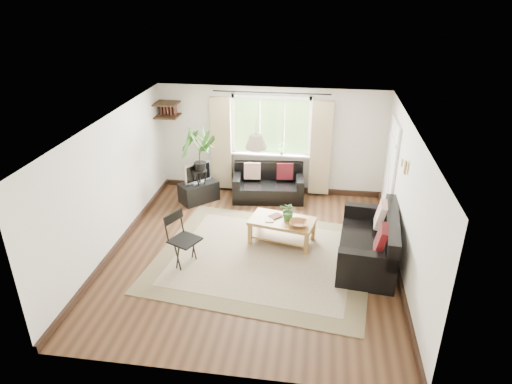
# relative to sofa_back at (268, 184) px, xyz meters

# --- Properties ---
(floor) EXTENTS (5.50, 5.50, 0.00)m
(floor) POSITION_rel_sofa_back_xyz_m (-0.00, -2.31, -0.36)
(floor) COLOR #331D11
(floor) RESTS_ON ground
(ceiling) EXTENTS (5.50, 5.50, 0.00)m
(ceiling) POSITION_rel_sofa_back_xyz_m (-0.00, -2.31, 2.04)
(ceiling) COLOR white
(ceiling) RESTS_ON floor
(wall_back) EXTENTS (5.00, 0.02, 2.40)m
(wall_back) POSITION_rel_sofa_back_xyz_m (-0.00, 0.44, 0.84)
(wall_back) COLOR silver
(wall_back) RESTS_ON floor
(wall_front) EXTENTS (5.00, 0.02, 2.40)m
(wall_front) POSITION_rel_sofa_back_xyz_m (-0.00, -5.06, 0.84)
(wall_front) COLOR silver
(wall_front) RESTS_ON floor
(wall_left) EXTENTS (0.02, 5.50, 2.40)m
(wall_left) POSITION_rel_sofa_back_xyz_m (-2.50, -2.31, 0.84)
(wall_left) COLOR silver
(wall_left) RESTS_ON floor
(wall_right) EXTENTS (0.02, 5.50, 2.40)m
(wall_right) POSITION_rel_sofa_back_xyz_m (2.50, -2.31, 0.84)
(wall_right) COLOR silver
(wall_right) RESTS_ON floor
(rug) EXTENTS (4.04, 3.58, 0.02)m
(rug) POSITION_rel_sofa_back_xyz_m (0.20, -2.39, -0.35)
(rug) COLOR #C1B395
(rug) RESTS_ON floor
(window) EXTENTS (2.50, 0.16, 2.16)m
(window) POSITION_rel_sofa_back_xyz_m (-0.00, 0.40, 1.19)
(window) COLOR white
(window) RESTS_ON wall_back
(door) EXTENTS (0.06, 0.96, 2.06)m
(door) POSITION_rel_sofa_back_xyz_m (2.47, -0.61, 0.64)
(door) COLOR silver
(door) RESTS_ON wall_right
(corner_shelf) EXTENTS (0.50, 0.50, 0.34)m
(corner_shelf) POSITION_rel_sofa_back_xyz_m (-2.25, 0.19, 1.53)
(corner_shelf) COLOR black
(corner_shelf) RESTS_ON wall_back
(pendant_lamp) EXTENTS (0.36, 0.36, 0.54)m
(pendant_lamp) POSITION_rel_sofa_back_xyz_m (-0.00, -1.91, 1.69)
(pendant_lamp) COLOR beige
(pendant_lamp) RESTS_ON ceiling
(wall_sconce) EXTENTS (0.12, 0.12, 0.28)m
(wall_sconce) POSITION_rel_sofa_back_xyz_m (2.43, -2.01, 1.38)
(wall_sconce) COLOR beige
(wall_sconce) RESTS_ON wall_right
(sofa_back) EXTENTS (1.61, 0.92, 0.72)m
(sofa_back) POSITION_rel_sofa_back_xyz_m (0.00, 0.00, 0.00)
(sofa_back) COLOR black
(sofa_back) RESTS_ON floor
(sofa_right) EXTENTS (1.92, 1.09, 0.87)m
(sofa_right) POSITION_rel_sofa_back_xyz_m (1.98, -2.22, 0.07)
(sofa_right) COLOR black
(sofa_right) RESTS_ON floor
(coffee_table) EXTENTS (1.27, 0.86, 0.48)m
(coffee_table) POSITION_rel_sofa_back_xyz_m (0.47, -1.81, -0.12)
(coffee_table) COLOR brown
(coffee_table) RESTS_ON floor
(table_plant) EXTENTS (0.40, 0.38, 0.35)m
(table_plant) POSITION_rel_sofa_back_xyz_m (0.58, -1.78, 0.29)
(table_plant) COLOR #2E5D25
(table_plant) RESTS_ON coffee_table
(bowl) EXTENTS (0.35, 0.35, 0.08)m
(bowl) POSITION_rel_sofa_back_xyz_m (0.78, -1.98, 0.16)
(bowl) COLOR brown
(bowl) RESTS_ON coffee_table
(book_a) EXTENTS (0.18, 0.23, 0.02)m
(book_a) POSITION_rel_sofa_back_xyz_m (0.16, -1.86, 0.12)
(book_a) COLOR white
(book_a) RESTS_ON coffee_table
(book_b) EXTENTS (0.30, 0.30, 0.02)m
(book_b) POSITION_rel_sofa_back_xyz_m (0.27, -1.64, 0.13)
(book_b) COLOR #552F22
(book_b) RESTS_ON coffee_table
(tv_stand) EXTENTS (0.90, 0.89, 0.44)m
(tv_stand) POSITION_rel_sofa_back_xyz_m (-1.50, -0.33, -0.14)
(tv_stand) COLOR black
(tv_stand) RESTS_ON floor
(tv) EXTENTS (0.59, 0.58, 0.48)m
(tv) POSITION_rel_sofa_back_xyz_m (-1.50, -0.33, 0.31)
(tv) COLOR #A5A5AA
(tv) RESTS_ON tv_stand
(palm_stand) EXTENTS (0.71, 0.71, 1.66)m
(palm_stand) POSITION_rel_sofa_back_xyz_m (-1.42, -0.40, 0.47)
(palm_stand) COLOR black
(palm_stand) RESTS_ON floor
(folding_chair) EXTENTS (0.65, 0.65, 0.94)m
(folding_chair) POSITION_rel_sofa_back_xyz_m (-1.09, -2.78, 0.11)
(folding_chair) COLOR black
(folding_chair) RESTS_ON floor
(sill_plant) EXTENTS (0.14, 0.10, 0.27)m
(sill_plant) POSITION_rel_sofa_back_xyz_m (0.25, 0.32, 0.70)
(sill_plant) COLOR #2D6023
(sill_plant) RESTS_ON window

